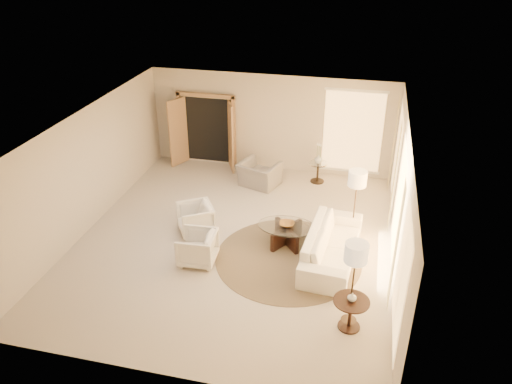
% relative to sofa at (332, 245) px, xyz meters
% --- Properties ---
extents(room, '(7.04, 8.04, 2.83)m').
position_rel_sofa_xyz_m(room, '(-2.21, 0.22, 1.03)').
color(room, beige).
rests_on(room, ground).
extents(windows_right, '(0.10, 6.40, 2.40)m').
position_rel_sofa_xyz_m(windows_right, '(1.24, 0.32, 0.98)').
color(windows_right, '#FFBF66').
rests_on(windows_right, room).
extents(window_back_corner, '(1.70, 0.10, 2.40)m').
position_rel_sofa_xyz_m(window_back_corner, '(0.09, 4.17, 0.98)').
color(window_back_corner, '#FFBF66').
rests_on(window_back_corner, room).
extents(curtains_right, '(0.06, 5.20, 2.60)m').
position_rel_sofa_xyz_m(curtains_right, '(1.19, 1.22, 0.93)').
color(curtains_right, '#D0C588').
rests_on(curtains_right, room).
extents(french_doors, '(1.95, 0.66, 2.16)m').
position_rel_sofa_xyz_m(french_doors, '(-4.11, 4.04, 0.70)').
color(french_doors, tan).
rests_on(french_doors, room).
extents(area_rug, '(3.56, 3.56, 0.01)m').
position_rel_sofa_xyz_m(area_rug, '(-0.90, -0.19, -0.36)').
color(area_rug, '#3D2E1F').
rests_on(area_rug, room).
extents(sofa, '(1.18, 2.60, 0.74)m').
position_rel_sofa_xyz_m(sofa, '(0.00, 0.00, 0.00)').
color(sofa, white).
rests_on(sofa, room).
extents(armchair_left, '(1.01, 1.03, 0.79)m').
position_rel_sofa_xyz_m(armchair_left, '(-3.19, 0.37, 0.02)').
color(armchair_left, white).
rests_on(armchair_left, room).
extents(armchair_right, '(0.75, 0.80, 0.78)m').
position_rel_sofa_xyz_m(armchair_right, '(-2.77, -0.74, 0.02)').
color(armchair_right, white).
rests_on(armchair_right, room).
extents(accent_chair, '(1.19, 0.96, 0.91)m').
position_rel_sofa_xyz_m(accent_chair, '(-2.29, 3.04, 0.08)').
color(accent_chair, gray).
rests_on(accent_chair, room).
extents(coffee_table, '(1.38, 1.38, 0.48)m').
position_rel_sofa_xyz_m(coffee_table, '(-1.04, 0.37, -0.07)').
color(coffee_table, black).
rests_on(coffee_table, room).
extents(end_table, '(0.64, 0.64, 0.61)m').
position_rel_sofa_xyz_m(end_table, '(0.52, -2.00, 0.05)').
color(end_table, black).
rests_on(end_table, room).
extents(side_table, '(0.50, 0.50, 0.58)m').
position_rel_sofa_xyz_m(side_table, '(-0.75, 3.62, -0.02)').
color(side_table, '#30251C').
rests_on(side_table, room).
extents(floor_lamp_near, '(0.41, 0.41, 1.68)m').
position_rel_sofa_xyz_m(floor_lamp_near, '(0.38, 1.00, 1.06)').
color(floor_lamp_near, '#30251C').
rests_on(floor_lamp_near, room).
extents(floor_lamp_far, '(0.41, 0.41, 1.68)m').
position_rel_sofa_xyz_m(floor_lamp_far, '(0.51, -1.84, 1.06)').
color(floor_lamp_far, '#30251C').
rests_on(floor_lamp_far, room).
extents(bowl, '(0.36, 0.36, 0.08)m').
position_rel_sofa_xyz_m(bowl, '(-1.04, 0.37, 0.15)').
color(bowl, brown).
rests_on(bowl, coffee_table).
extents(end_vase, '(0.19, 0.19, 0.17)m').
position_rel_sofa_xyz_m(end_vase, '(0.52, -2.00, 0.32)').
color(end_vase, silver).
rests_on(end_vase, end_table).
extents(side_vase, '(0.27, 0.27, 0.24)m').
position_rel_sofa_xyz_m(side_vase, '(-0.75, 3.62, 0.33)').
color(side_vase, silver).
rests_on(side_vase, side_table).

